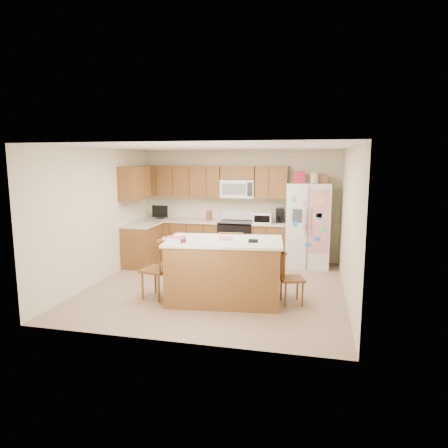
% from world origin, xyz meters
% --- Properties ---
extents(ground, '(4.50, 4.50, 0.00)m').
position_xyz_m(ground, '(0.00, 0.00, 0.00)').
color(ground, '#826851').
rests_on(ground, ground).
extents(room_shell, '(4.60, 4.60, 2.52)m').
position_xyz_m(room_shell, '(0.00, 0.00, 1.44)').
color(room_shell, beige).
rests_on(room_shell, ground).
extents(cabinetry, '(3.36, 1.56, 2.15)m').
position_xyz_m(cabinetry, '(-0.98, 1.79, 0.91)').
color(cabinetry, brown).
rests_on(cabinetry, ground).
extents(stove, '(0.76, 0.65, 1.13)m').
position_xyz_m(stove, '(0.00, 1.94, 0.47)').
color(stove, black).
rests_on(stove, ground).
extents(refrigerator, '(0.90, 0.79, 2.04)m').
position_xyz_m(refrigerator, '(1.57, 1.87, 0.92)').
color(refrigerator, white).
rests_on(refrigerator, ground).
extents(island, '(2.00, 1.27, 1.10)m').
position_xyz_m(island, '(0.30, -0.63, 0.51)').
color(island, brown).
rests_on(island, ground).
extents(windsor_chair_left, '(0.51, 0.53, 1.04)m').
position_xyz_m(windsor_chair_left, '(-0.80, -0.75, 0.49)').
color(windsor_chair_left, brown).
rests_on(windsor_chair_left, ground).
extents(windsor_chair_back, '(0.49, 0.47, 1.04)m').
position_xyz_m(windsor_chair_back, '(0.28, 0.04, 0.49)').
color(windsor_chair_back, brown).
rests_on(windsor_chair_back, ground).
extents(windsor_chair_right, '(0.46, 0.47, 0.89)m').
position_xyz_m(windsor_chair_right, '(1.36, -0.53, 0.42)').
color(windsor_chair_right, brown).
rests_on(windsor_chair_right, ground).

